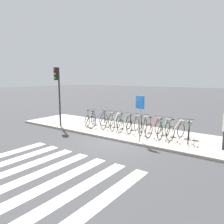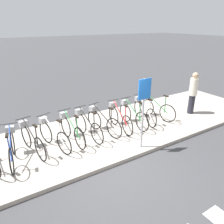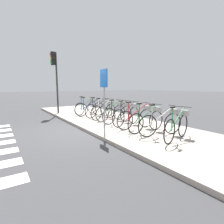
# 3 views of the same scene
# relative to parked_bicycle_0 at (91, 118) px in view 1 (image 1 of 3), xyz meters

# --- Properties ---
(ground_plane) EXTENTS (120.00, 120.00, 0.00)m
(ground_plane) POSITION_rel_parked_bicycle_0_xyz_m (3.10, -1.66, -0.58)
(ground_plane) COLOR #38383A
(sidewalk) EXTENTS (15.57, 3.58, 0.12)m
(sidewalk) POSITION_rel_parked_bicycle_0_xyz_m (3.10, 0.13, -0.52)
(sidewalk) COLOR #9E9389
(sidewalk) RESTS_ON ground_plane
(parked_bicycle_0) EXTENTS (0.68, 1.65, 1.06)m
(parked_bicycle_0) POSITION_rel_parked_bicycle_0_xyz_m (0.00, 0.00, 0.00)
(parked_bicycle_0) COLOR black
(parked_bicycle_0) RESTS_ON sidewalk
(parked_bicycle_1) EXTENTS (0.50, 1.71, 1.06)m
(parked_bicycle_1) POSITION_rel_parked_bicycle_0_xyz_m (0.70, -0.06, 0.00)
(parked_bicycle_1) COLOR black
(parked_bicycle_1) RESTS_ON sidewalk
(parked_bicycle_2) EXTENTS (0.48, 1.71, 1.06)m
(parked_bicycle_2) POSITION_rel_parked_bicycle_0_xyz_m (1.27, 0.13, 0.00)
(parked_bicycle_2) COLOR black
(parked_bicycle_2) RESTS_ON sidewalk
(parked_bicycle_3) EXTENTS (0.59, 1.69, 1.06)m
(parked_bicycle_3) POSITION_rel_parked_bicycle_0_xyz_m (1.90, 0.08, 0.00)
(parked_bicycle_3) COLOR black
(parked_bicycle_3) RESTS_ON sidewalk
(parked_bicycle_4) EXTENTS (0.46, 1.73, 1.06)m
(parked_bicycle_4) POSITION_rel_parked_bicycle_0_xyz_m (2.52, 0.12, 0.00)
(parked_bicycle_4) COLOR black
(parked_bicycle_4) RESTS_ON sidewalk
(parked_bicycle_5) EXTENTS (0.46, 1.73, 1.06)m
(parked_bicycle_5) POSITION_rel_parked_bicycle_0_xyz_m (3.08, 0.11, 0.00)
(parked_bicycle_5) COLOR black
(parked_bicycle_5) RESTS_ON sidewalk
(parked_bicycle_6) EXTENTS (0.55, 1.70, 1.06)m
(parked_bicycle_6) POSITION_rel_parked_bicycle_0_xyz_m (3.68, 0.13, 0.00)
(parked_bicycle_6) COLOR black
(parked_bicycle_6) RESTS_ON sidewalk
(parked_bicycle_7) EXTENTS (0.46, 1.73, 1.06)m
(parked_bicycle_7) POSITION_rel_parked_bicycle_0_xyz_m (4.36, 0.08, 0.00)
(parked_bicycle_7) COLOR black
(parked_bicycle_7) RESTS_ON sidewalk
(parked_bicycle_8) EXTENTS (0.46, 1.73, 1.06)m
(parked_bicycle_8) POSITION_rel_parked_bicycle_0_xyz_m (4.93, 0.06, 0.00)
(parked_bicycle_8) COLOR black
(parked_bicycle_8) RESTS_ON sidewalk
(parked_bicycle_9) EXTENTS (0.50, 1.71, 1.06)m
(parked_bicycle_9) POSITION_rel_parked_bicycle_0_xyz_m (5.54, 0.12, 0.00)
(parked_bicycle_9) COLOR black
(parked_bicycle_9) RESTS_ON sidewalk
(parked_bicycle_10) EXTENTS (0.58, 1.69, 1.06)m
(parked_bicycle_10) POSITION_rel_parked_bicycle_0_xyz_m (6.13, 0.12, 0.00)
(parked_bicycle_10) COLOR black
(parked_bicycle_10) RESTS_ON sidewalk
(traffic_light) EXTENTS (0.24, 0.40, 3.63)m
(traffic_light) POSITION_rel_parked_bicycle_0_xyz_m (-1.39, -1.42, 2.14)
(traffic_light) COLOR #2D2D2D
(traffic_light) RESTS_ON sidewalk
(sign_post) EXTENTS (0.44, 0.07, 2.20)m
(sign_post) POSITION_rel_parked_bicycle_0_xyz_m (4.25, -1.37, 1.04)
(sign_post) COLOR #99999E
(sign_post) RESTS_ON sidewalk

